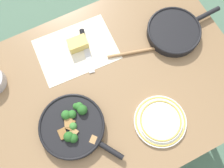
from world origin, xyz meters
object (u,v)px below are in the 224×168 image
grater_knife (85,44)px  cheese_block (78,44)px  skillet_broccoli (73,126)px  skillet_eggs (174,31)px  wooden_spoon (151,49)px  dinner_plate_stack (160,121)px

grater_knife → cheese_block: 0.04m
skillet_broccoli → cheese_block: skillet_broccoli is taller
skillet_eggs → wooden_spoon: bearing=-171.7°
skillet_broccoli → grater_knife: skillet_broccoli is taller
skillet_broccoli → wooden_spoon: skillet_broccoli is taller
grater_knife → dinner_plate_stack: dinner_plate_stack is taller
wooden_spoon → dinner_plate_stack: 0.36m
skillet_broccoli → dinner_plate_stack: (-0.36, 0.15, -0.01)m
dinner_plate_stack → grater_knife: bearing=-74.4°
dinner_plate_stack → wooden_spoon: bearing=-113.4°
skillet_eggs → dinner_plate_stack: bearing=-131.2°
grater_knife → dinner_plate_stack: bearing=28.0°
wooden_spoon → dinner_plate_stack: dinner_plate_stack is taller
skillet_broccoli → grater_knife: bearing=115.6°
grater_knife → cheese_block: bearing=-94.2°
wooden_spoon → cheese_block: 0.37m
cheese_block → dinner_plate_stack: bearing=108.8°
skillet_broccoli → skillet_eggs: 0.68m
skillet_broccoli → cheese_block: (-0.19, -0.36, -0.00)m
wooden_spoon → skillet_broccoli: bearing=-145.1°
skillet_broccoli → wooden_spoon: 0.54m
skillet_eggs → grater_knife: 0.46m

